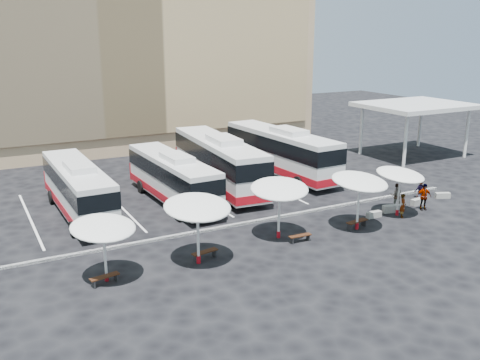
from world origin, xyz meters
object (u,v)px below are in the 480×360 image
bus_1 (172,177)px  passenger_2 (424,197)px  sunshade_4 (400,175)px  conc_bench_2 (418,202)px  bus_2 (219,161)px  passenger_0 (403,206)px  sunshade_3 (360,182)px  conc_bench_3 (443,195)px  passenger_1 (397,195)px  sunshade_0 (103,228)px  wood_bench_3 (357,222)px  passenger_3 (420,189)px  bus_0 (78,187)px  sunshade_1 (197,207)px  conc_bench_1 (392,209)px  wood_bench_1 (205,253)px  bus_3 (281,150)px  sunshade_2 (279,189)px  wood_bench_2 (300,237)px  wood_bench_0 (105,278)px  conc_bench_0 (374,215)px

bus_1 → passenger_2: bus_1 is taller
sunshade_4 → conc_bench_2: sunshade_4 is taller
bus_2 → passenger_0: size_ratio=8.40×
sunshade_3 → conc_bench_2: size_ratio=3.68×
conc_bench_3 → passenger_1: (-4.58, 0.02, 0.66)m
sunshade_0 → passenger_1: bearing=5.4°
wood_bench_3 → passenger_3: bearing=18.2°
bus_0 → sunshade_1: size_ratio=3.13×
sunshade_3 → conc_bench_2: bearing=14.2°
sunshade_4 → conc_bench_1: 2.63m
bus_2 → passenger_1: bus_2 is taller
conc_bench_3 → sunshade_3: bearing=-168.1°
wood_bench_3 → bus_1: bearing=128.7°
sunshade_1 → wood_bench_1: 2.84m
sunshade_3 → conc_bench_3: sunshade_3 is taller
bus_3 → wood_bench_3: bus_3 is taller
sunshade_2 → wood_bench_2: bearing=-57.2°
bus_0 → conc_bench_2: 23.62m
sunshade_1 → wood_bench_0: 5.76m
bus_2 → wood_bench_0: (-12.21, -12.54, -1.84)m
passenger_1 → bus_0: bearing=14.0°
bus_0 → sunshade_1: bus_0 is taller
passenger_2 → passenger_3: 2.64m
wood_bench_1 → sunshade_4: bearing=2.1°
wood_bench_0 → passenger_2: (22.30, 0.99, 0.60)m
sunshade_0 → conc_bench_3: (25.48, 1.94, -2.58)m
sunshade_0 → wood_bench_0: 2.47m
conc_bench_1 → passenger_2: (2.24, -0.61, 0.69)m
sunshade_2 → passenger_3: sunshade_2 is taller
bus_2 → sunshade_2: size_ratio=3.06×
wood_bench_2 → conc_bench_2: 11.53m
wood_bench_1 → wood_bench_2: wood_bench_1 is taller
bus_3 → passenger_2: size_ratio=7.18×
conc_bench_1 → conc_bench_2: conc_bench_1 is taller
passenger_1 → passenger_3: passenger_1 is taller
sunshade_0 → conc_bench_0: size_ratio=3.77×
sunshade_1 → conc_bench_1: bearing=5.5°
sunshade_3 → conc_bench_0: sunshade_3 is taller
bus_2 → conc_bench_3: (13.44, -10.27, -1.98)m
sunshade_4 → passenger_1: sunshade_4 is taller
sunshade_1 → conc_bench_1: 15.37m
sunshade_3 → conc_bench_0: size_ratio=4.07×
conc_bench_2 → conc_bench_3: bearing=6.2°
wood_bench_1 → passenger_1: 15.64m
passenger_0 → passenger_1: (1.19, 1.82, 0.06)m
conc_bench_1 → conc_bench_2: (2.79, 0.38, -0.03)m
conc_bench_2 → passenger_2: bearing=-119.3°
wood_bench_3 → passenger_0: size_ratio=0.99×
sunshade_0 → wood_bench_0: sunshade_0 is taller
conc_bench_0 → sunshade_3: bearing=-154.3°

